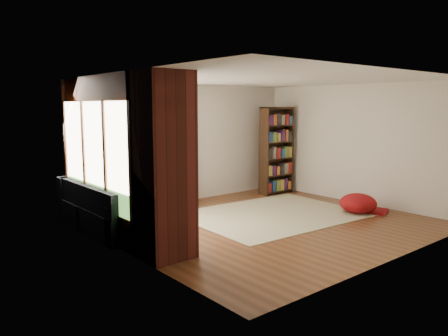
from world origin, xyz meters
TOP-DOWN VIEW (x-y plane):
  - floor at (0.00, 0.00)m, footprint 5.50×5.50m
  - ceiling at (0.00, 0.00)m, footprint 5.50×5.50m
  - wall_back at (0.00, 2.50)m, footprint 5.50×0.04m
  - wall_front at (0.00, -2.50)m, footprint 5.50×0.04m
  - wall_left at (-2.75, 0.00)m, footprint 0.04×5.00m
  - wall_right at (2.75, 0.00)m, footprint 0.04×5.00m
  - windows_back at (-1.20, 2.47)m, footprint 2.82×0.10m
  - windows_left at (-2.72, 1.20)m, footprint 0.10×2.62m
  - roller_blind at (-2.69, 2.03)m, footprint 0.03×0.72m
  - brick_chimney at (-2.40, -0.35)m, footprint 0.70×0.70m
  - sectional_sofa at (-1.95, 1.70)m, footprint 2.20×2.20m
  - area_rug at (0.55, 0.36)m, footprint 3.48×2.74m
  - bookshelf at (2.14, 1.81)m, footprint 0.90×0.30m
  - pouf at (1.94, -0.63)m, footprint 0.86×0.86m
  - dog_tan at (-1.56, 1.83)m, footprint 0.97×1.00m
  - dog_brindle at (-2.32, 1.25)m, footprint 0.74×0.88m
  - throw_pillows at (-1.86, 1.75)m, footprint 1.98×1.68m

SIDE VIEW (x-z plane):
  - floor at x=0.00m, z-range 0.00..0.00m
  - area_rug at x=0.55m, z-range 0.00..0.01m
  - pouf at x=1.94m, z-range 0.01..0.41m
  - sectional_sofa at x=-1.95m, z-range -0.10..0.70m
  - dog_brindle at x=-2.32m, z-range 0.54..0.96m
  - throw_pillows at x=-1.86m, z-range 0.53..0.98m
  - dog_tan at x=-1.56m, z-range 0.54..1.03m
  - bookshelf at x=2.14m, z-range 0.00..2.11m
  - wall_back at x=0.00m, z-range 0.00..2.60m
  - wall_front at x=0.00m, z-range 0.00..2.60m
  - wall_left at x=-2.75m, z-range 0.00..2.60m
  - wall_right at x=2.75m, z-range 0.00..2.60m
  - brick_chimney at x=-2.40m, z-range 0.00..2.60m
  - windows_back at x=-1.20m, z-range 0.40..2.30m
  - windows_left at x=-2.72m, z-range 0.40..2.30m
  - roller_blind at x=-2.69m, z-range 1.30..2.20m
  - ceiling at x=0.00m, z-range 2.60..2.60m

